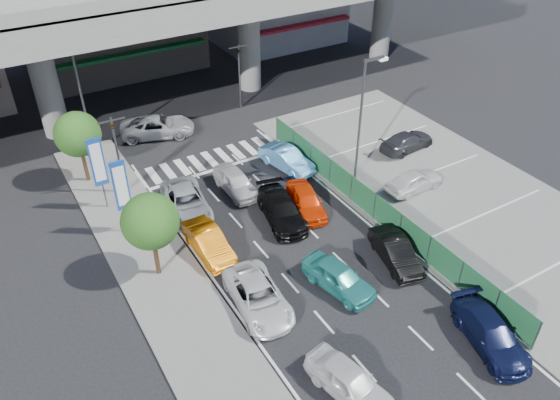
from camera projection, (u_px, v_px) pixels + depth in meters
ground at (316, 272)px, 28.02m from camera, size 120.00×120.00×0.00m
parking_lot at (445, 191)px, 33.99m from camera, size 12.00×28.00×0.06m
sidewalk_left at (159, 273)px, 27.86m from camera, size 4.00×30.00×0.12m
fence_run at (386, 216)px, 30.41m from camera, size 0.16×22.00×1.80m
traffic_light_left at (114, 137)px, 31.54m from camera, size 1.60×1.24×5.20m
traffic_light_right at (239, 60)px, 41.32m from camera, size 1.60×1.24×5.20m
street_lamp_right at (363, 111)px, 32.44m from camera, size 1.65×0.22×8.00m
street_lamp_left at (82, 87)px, 35.20m from camera, size 1.65×0.22×8.00m
signboard_near at (121, 188)px, 28.83m from camera, size 0.80×0.14×4.70m
signboard_far at (98, 164)px, 30.76m from camera, size 0.80×0.14×4.70m
tree_near at (150, 222)px, 25.93m from camera, size 2.80×2.80×4.80m
tree_far at (78, 134)px, 32.94m from camera, size 2.80×2.80×4.80m
van_white_back_left at (350, 382)px, 21.80m from camera, size 2.41×4.30×1.38m
minivan_navy_back at (491, 334)px, 23.86m from camera, size 2.89×4.80×1.30m
sedan_white_mid_left at (258, 297)px, 25.67m from camera, size 2.70×4.98×1.32m
taxi_teal_mid at (339, 277)px, 26.70m from camera, size 2.44×4.30×1.38m
hatch_black_mid_right at (396, 252)px, 28.30m from camera, size 2.31×4.20×1.31m
taxi_orange_left at (208, 242)px, 28.87m from camera, size 1.52×4.19×1.37m
sedan_black_mid at (281, 210)px, 31.24m from camera, size 2.87×5.05×1.38m
taxi_orange_right at (306, 201)px, 31.95m from camera, size 2.62×4.33×1.38m
wagon_silver_front_left at (186, 202)px, 31.85m from camera, size 3.02×5.26×1.38m
sedan_white_front_mid at (236, 182)px, 33.59m from camera, size 1.64×4.05×1.38m
kei_truck_front_right at (287, 159)px, 35.81m from camera, size 2.30×4.40×1.38m
crossing_wagon_silver at (158, 127)px, 39.42m from camera, size 5.76×4.05×1.46m
parked_sedan_white at (414, 181)px, 33.66m from camera, size 3.89×1.62×1.32m
parked_sedan_dgrey at (407, 141)px, 37.77m from camera, size 4.41×2.16×1.23m
traffic_cone at (361, 199)px, 32.65m from camera, size 0.42×0.42×0.65m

